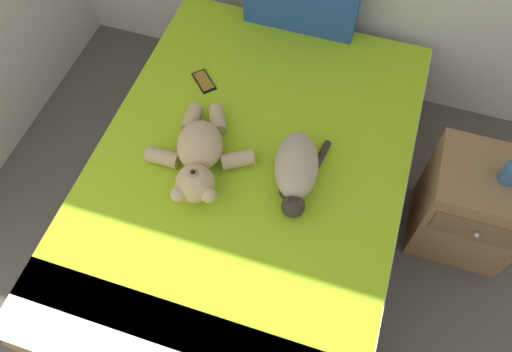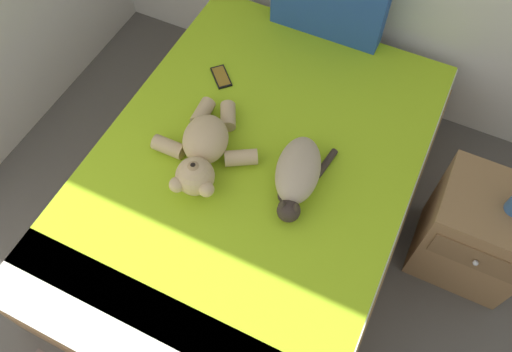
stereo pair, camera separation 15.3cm
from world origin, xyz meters
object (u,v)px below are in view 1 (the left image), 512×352
at_px(nightstand, 471,206).
at_px(mug, 512,173).
at_px(bed, 249,192).
at_px(teddy_bear, 199,157).
at_px(cell_phone, 204,81).
at_px(cat, 296,169).

bearing_deg(nightstand, mug, -2.06).
bearing_deg(mug, nightstand, 177.94).
height_order(bed, teddy_bear, teddy_bear).
bearing_deg(teddy_bear, cell_phone, 109.03).
distance_m(bed, cat, 0.39).
distance_m(cat, cell_phone, 0.72).
xyz_separation_m(nightstand, mug, (0.05, -0.00, 0.33)).
bearing_deg(mug, bed, -168.06).
bearing_deg(cell_phone, cat, -34.61).
xyz_separation_m(bed, cell_phone, (-0.37, 0.40, 0.26)).
distance_m(teddy_bear, cell_phone, 0.51).
bearing_deg(bed, cell_phone, 132.52).
xyz_separation_m(cat, teddy_bear, (-0.42, -0.07, 0.01)).
distance_m(bed, teddy_bear, 0.39).
relative_size(teddy_bear, mug, 4.71).
bearing_deg(mug, teddy_bear, -166.58).
distance_m(cat, mug, 0.91).
bearing_deg(cat, bed, 178.43).
bearing_deg(cell_phone, teddy_bear, -70.97).
bearing_deg(cat, mug, 15.21).
xyz_separation_m(teddy_bear, cell_phone, (-0.16, 0.48, -0.07)).
distance_m(cell_phone, nightstand, 1.44).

